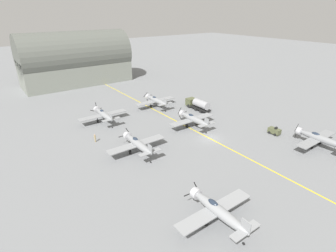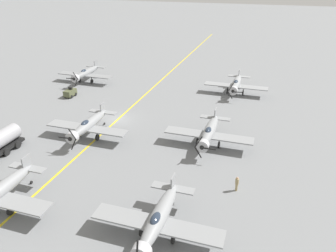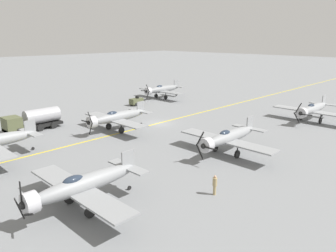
% 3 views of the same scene
% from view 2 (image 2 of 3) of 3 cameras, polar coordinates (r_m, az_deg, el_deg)
% --- Properties ---
extents(ground_plane, '(400.00, 400.00, 0.00)m').
position_cam_2_polar(ground_plane, '(53.53, -8.77, 1.11)').
color(ground_plane, slate).
extents(taxiway_stripe, '(0.30, 160.00, 0.01)m').
position_cam_2_polar(taxiway_stripe, '(53.53, -8.77, 1.11)').
color(taxiway_stripe, yellow).
rests_on(taxiway_stripe, ground).
extents(airplane_mid_center, '(12.00, 9.98, 3.65)m').
position_cam_2_polar(airplane_mid_center, '(47.78, -13.75, 0.17)').
color(airplane_mid_center, gray).
rests_on(airplane_mid_center, ground).
extents(airplane_near_left, '(12.00, 9.98, 3.66)m').
position_cam_2_polar(airplane_near_left, '(64.78, 11.77, 7.19)').
color(airplane_near_left, gray).
rests_on(airplane_near_left, ground).
extents(airplane_near_right, '(12.00, 9.98, 3.65)m').
position_cam_2_polar(airplane_near_right, '(72.49, -14.14, 8.93)').
color(airplane_near_right, gray).
rests_on(airplane_near_right, ground).
extents(airplane_far_left, '(12.00, 9.98, 3.80)m').
position_cam_2_polar(airplane_far_left, '(30.19, -1.71, -15.86)').
color(airplane_far_left, gray).
rests_on(airplane_far_left, ground).
extents(airplane_mid_left, '(12.00, 9.98, 3.65)m').
position_cam_2_polar(airplane_mid_left, '(44.76, 7.17, -1.06)').
color(airplane_mid_left, gray).
rests_on(airplane_mid_left, ground).
extents(tow_tractor, '(1.57, 2.60, 1.79)m').
position_cam_2_polar(tow_tractor, '(65.12, -16.67, 5.60)').
color(tow_tractor, '#515638').
rests_on(tow_tractor, ground).
extents(ground_crew_walking, '(0.39, 0.39, 1.77)m').
position_cam_2_polar(ground_crew_walking, '(36.92, 11.91, -9.72)').
color(ground_crew_walking, tan).
rests_on(ground_crew_walking, ground).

